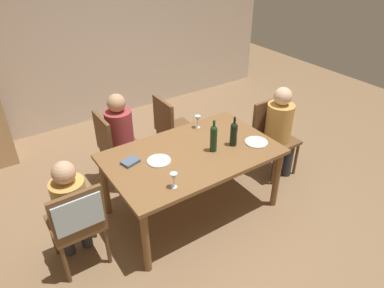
# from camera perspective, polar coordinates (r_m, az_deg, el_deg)

# --- Properties ---
(ground_plane) EXTENTS (10.00, 10.00, 0.00)m
(ground_plane) POSITION_cam_1_polar(r_m,az_deg,el_deg) (4.01, 0.00, -10.29)
(ground_plane) COLOR #846647
(rear_room_partition) EXTENTS (6.40, 0.12, 2.70)m
(rear_room_partition) POSITION_cam_1_polar(r_m,az_deg,el_deg) (5.62, -16.51, 16.82)
(rear_room_partition) COLOR beige
(rear_room_partition) RESTS_ON ground_plane
(dining_table) EXTENTS (1.73, 1.06, 0.74)m
(dining_table) POSITION_cam_1_polar(r_m,az_deg,el_deg) (3.59, 0.00, -2.42)
(dining_table) COLOR brown
(dining_table) RESTS_ON ground_plane
(chair_left_end) EXTENTS (0.44, 0.46, 0.92)m
(chair_left_end) POSITION_cam_1_polar(r_m,az_deg,el_deg) (3.17, -18.11, -11.51)
(chair_left_end) COLOR brown
(chair_left_end) RESTS_ON ground_plane
(chair_right_end) EXTENTS (0.44, 0.44, 0.92)m
(chair_right_end) POSITION_cam_1_polar(r_m,az_deg,el_deg) (4.43, 12.86, 1.86)
(chair_right_end) COLOR brown
(chair_right_end) RESTS_ON ground_plane
(chair_far_left) EXTENTS (0.44, 0.44, 0.92)m
(chair_far_left) POSITION_cam_1_polar(r_m,az_deg,el_deg) (4.17, -12.52, -0.06)
(chair_far_left) COLOR brown
(chair_far_left) RESTS_ON ground_plane
(chair_far_right) EXTENTS (0.44, 0.44, 0.92)m
(chair_far_right) POSITION_cam_1_polar(r_m,az_deg,el_deg) (4.46, -3.33, 2.90)
(chair_far_right) COLOR brown
(chair_far_right) RESTS_ON ground_plane
(person_woman_host) EXTENTS (0.29, 0.34, 1.10)m
(person_woman_host) POSITION_cam_1_polar(r_m,az_deg,el_deg) (3.25, -19.08, -9.35)
(person_woman_host) COLOR #33333D
(person_woman_host) RESTS_ON ground_plane
(person_man_bearded) EXTENTS (0.32, 0.36, 1.15)m
(person_man_bearded) POSITION_cam_1_polar(r_m,az_deg,el_deg) (4.30, 14.12, 2.73)
(person_man_bearded) COLOR #33333D
(person_man_bearded) RESTS_ON ground_plane
(person_man_guest) EXTENTS (0.36, 0.31, 1.14)m
(person_man_guest) POSITION_cam_1_polar(r_m,az_deg,el_deg) (4.14, -11.29, 1.88)
(person_man_guest) COLOR #33333D
(person_man_guest) RESTS_ON ground_plane
(wine_bottle_tall_green) EXTENTS (0.08, 0.08, 0.33)m
(wine_bottle_tall_green) POSITION_cam_1_polar(r_m,az_deg,el_deg) (3.63, 6.80, 1.76)
(wine_bottle_tall_green) COLOR black
(wine_bottle_tall_green) RESTS_ON dining_table
(wine_bottle_dark_red) EXTENTS (0.07, 0.07, 0.35)m
(wine_bottle_dark_red) POSITION_cam_1_polar(r_m,az_deg,el_deg) (3.51, 3.52, 1.06)
(wine_bottle_dark_red) COLOR #19381E
(wine_bottle_dark_red) RESTS_ON dining_table
(wine_glass_near_left) EXTENTS (0.07, 0.07, 0.15)m
(wine_glass_near_left) POSITION_cam_1_polar(r_m,az_deg,el_deg) (3.95, 0.92, 4.06)
(wine_glass_near_left) COLOR silver
(wine_glass_near_left) RESTS_ON dining_table
(wine_glass_centre) EXTENTS (0.07, 0.07, 0.15)m
(wine_glass_centre) POSITION_cam_1_polar(r_m,az_deg,el_deg) (3.04, -2.98, -5.44)
(wine_glass_centre) COLOR silver
(wine_glass_centre) RESTS_ON dining_table
(dinner_plate_host) EXTENTS (0.23, 0.23, 0.01)m
(dinner_plate_host) POSITION_cam_1_polar(r_m,az_deg,el_deg) (3.43, -5.38, -2.73)
(dinner_plate_host) COLOR white
(dinner_plate_host) RESTS_ON dining_table
(dinner_plate_guest_left) EXTENTS (0.24, 0.24, 0.01)m
(dinner_plate_guest_left) POSITION_cam_1_polar(r_m,az_deg,el_deg) (3.77, 10.39, 0.30)
(dinner_plate_guest_left) COLOR silver
(dinner_plate_guest_left) RESTS_ON dining_table
(folded_napkin) EXTENTS (0.19, 0.16, 0.03)m
(folded_napkin) POSITION_cam_1_polar(r_m,az_deg,el_deg) (3.44, -9.99, -2.86)
(folded_napkin) COLOR #4C5B75
(folded_napkin) RESTS_ON dining_table
(handbag) EXTENTS (0.19, 0.30, 0.22)m
(handbag) POSITION_cam_1_polar(r_m,az_deg,el_deg) (4.88, 1.22, -0.07)
(handbag) COLOR brown
(handbag) RESTS_ON ground_plane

